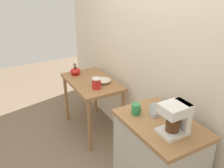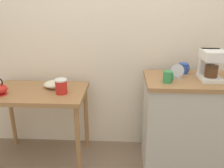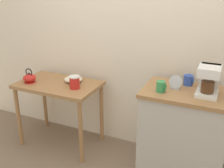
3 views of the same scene
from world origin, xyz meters
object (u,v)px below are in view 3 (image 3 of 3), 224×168
canister_enamel (75,82)px  mug_tall_green (161,87)px  coffee_maker (209,79)px  teakettle (30,78)px  mug_blue (188,80)px  bowl_stoneware (73,79)px  table_clock (176,83)px

canister_enamel → mug_tall_green: (0.94, -0.06, 0.13)m
coffee_maker → mug_tall_green: size_ratio=2.67×
teakettle → canister_enamel: bearing=5.9°
teakettle → mug_blue: size_ratio=1.77×
bowl_stoneware → coffee_maker: (1.43, -0.10, 0.25)m
canister_enamel → mug_tall_green: bearing=-3.7°
bowl_stoneware → mug_tall_green: (1.05, -0.21, 0.16)m
bowl_stoneware → teakettle: size_ratio=1.15×
mug_blue → mug_tall_green: bearing=-125.9°
bowl_stoneware → mug_blue: mug_blue is taller
coffee_maker → mug_tall_green: bearing=-163.9°
bowl_stoneware → table_clock: table_clock is taller
coffee_maker → mug_tall_green: 0.41m
teakettle → coffee_maker: bearing=3.2°
teakettle → coffee_maker: 1.88m
coffee_maker → mug_tall_green: coffee_maker is taller
mug_tall_green → mug_blue: (0.19, 0.27, 0.00)m
mug_blue → table_clock: bearing=-122.0°
mug_tall_green → coffee_maker: bearing=16.1°
canister_enamel → mug_blue: mug_blue is taller
mug_tall_green → table_clock: size_ratio=0.77×
mug_tall_green → mug_blue: same height
teakettle → table_clock: table_clock is taller
coffee_maker → mug_blue: size_ratio=2.66×
mug_blue → bowl_stoneware: bearing=-177.5°
mug_tall_green → table_clock: (0.10, 0.12, 0.01)m
bowl_stoneware → canister_enamel: size_ratio=1.46×
bowl_stoneware → mug_tall_green: size_ratio=2.03×
bowl_stoneware → coffee_maker: bearing=-4.1°
mug_tall_green → table_clock: 0.16m
teakettle → mug_blue: bearing=8.9°
coffee_maker → table_clock: coffee_maker is taller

